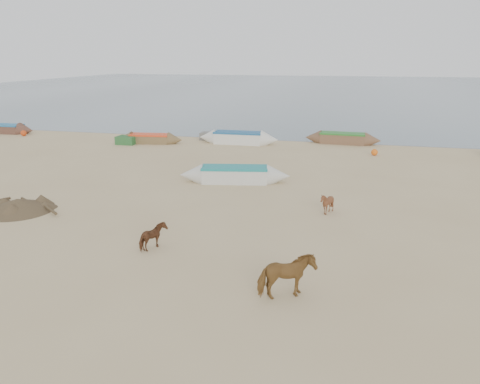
# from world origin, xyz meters

# --- Properties ---
(ground) EXTENTS (140.00, 140.00, 0.00)m
(ground) POSITION_xyz_m (0.00, 0.00, 0.00)
(ground) COLOR tan
(ground) RESTS_ON ground
(sea) EXTENTS (160.00, 160.00, 0.00)m
(sea) POSITION_xyz_m (0.00, 82.00, 0.01)
(sea) COLOR slate
(sea) RESTS_ON ground
(cow_adult) EXTENTS (1.71, 1.37, 1.32)m
(cow_adult) POSITION_xyz_m (2.93, -2.56, 0.66)
(cow_adult) COLOR brown
(cow_adult) RESTS_ON ground
(calf_front) EXTENTS (1.09, 1.04, 0.94)m
(calf_front) POSITION_xyz_m (3.55, 5.00, 0.47)
(calf_front) COLOR brown
(calf_front) RESTS_ON ground
(calf_right) EXTENTS (0.80, 0.92, 0.91)m
(calf_right) POSITION_xyz_m (-2.02, -0.28, 0.45)
(calf_right) COLOR #57311C
(calf_right) RESTS_ON ground
(near_canoe) EXTENTS (5.98, 2.31, 0.85)m
(near_canoe) POSITION_xyz_m (-1.53, 9.02, 0.43)
(near_canoe) COLOR silver
(near_canoe) RESTS_ON ground
(debris_pile) EXTENTS (3.84, 3.84, 0.52)m
(debris_pile) POSITION_xyz_m (-9.52, 2.24, 0.26)
(debris_pile) COLOR brown
(debris_pile) RESTS_ON ground
(waterline_canoes) EXTENTS (57.03, 5.02, 0.92)m
(waterline_canoes) POSITION_xyz_m (1.30, 20.58, 0.41)
(waterline_canoes) COLOR brown
(waterline_canoes) RESTS_ON ground
(beach_clutter) EXTENTS (47.11, 4.49, 0.64)m
(beach_clutter) POSITION_xyz_m (4.74, 19.48, 0.30)
(beach_clutter) COLOR #2A5E2D
(beach_clutter) RESTS_ON ground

